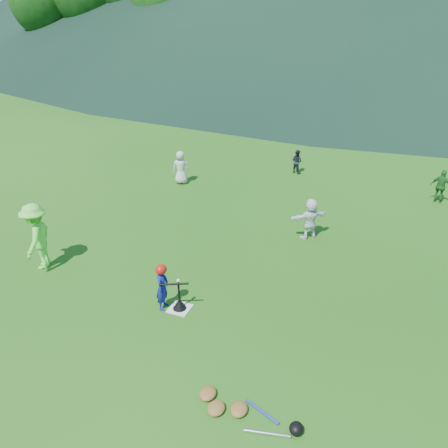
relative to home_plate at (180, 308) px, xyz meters
name	(u,v)px	position (x,y,z in m)	size (l,w,h in m)	color
ground	(180,309)	(0.00, 0.00, -0.01)	(120.00, 120.00, 0.00)	#1C5312
home_plate	(180,308)	(0.00, 0.00, 0.00)	(0.45, 0.45, 0.02)	silver
baseball	(178,281)	(0.00, 0.00, 0.73)	(0.08, 0.08, 0.08)	white
batter_child	(162,287)	(-0.35, -0.08, 0.52)	(0.39, 0.25, 1.06)	navy
adult_coach	(37,237)	(-3.98, 0.20, 0.85)	(1.11, 0.64, 1.71)	#67EA44
fielder_a	(181,168)	(-3.42, 6.62, 0.60)	(0.59, 0.39, 1.21)	silver
fielder_b	(297,161)	(0.21, 9.34, 0.45)	(0.45, 0.35, 0.92)	black
fielder_c	(441,187)	(5.28, 8.36, 0.56)	(0.66, 0.28, 1.13)	#1E6423
fielder_d	(310,219)	(1.85, 4.28, 0.58)	(1.10, 0.35, 1.18)	white
batting_tee	(180,304)	(0.00, 0.00, 0.12)	(0.30, 0.30, 0.68)	black
batter_gear	(162,271)	(-0.33, -0.08, 0.94)	(0.71, 0.30, 0.42)	#B4160C
equipment_pile	(239,410)	(2.15, -2.03, 0.06)	(1.80, 0.60, 0.19)	olive
outfield_fence	(357,83)	(0.00, 28.00, 0.69)	(70.07, 0.08, 1.33)	gray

